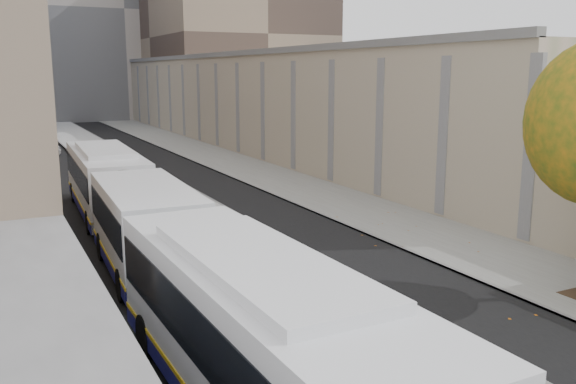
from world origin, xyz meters
TOP-DOWN VIEW (x-y plane):
  - bus_platform at (-3.88, 35.00)m, footprint 4.25×150.00m
  - sidewalk at (4.12, 35.00)m, footprint 4.75×150.00m
  - building_tan at (15.50, 64.00)m, footprint 18.00×92.00m
  - building_far_block at (6.00, 96.00)m, footprint 30.00×18.00m
  - bus_far at (-7.38, 26.62)m, footprint 3.41×18.25m
  - distant_car at (-8.07, 55.24)m, footprint 2.97×4.48m

SIDE VIEW (x-z plane):
  - sidewalk at x=4.12m, z-range 0.00..0.08m
  - bus_platform at x=-3.88m, z-range 0.00..0.15m
  - distant_car at x=-8.07m, z-range 0.00..1.42m
  - bus_far at x=-7.38m, z-range 0.14..3.17m
  - building_tan at x=15.50m, z-range 0.00..8.00m
  - building_far_block at x=6.00m, z-range 0.00..30.00m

